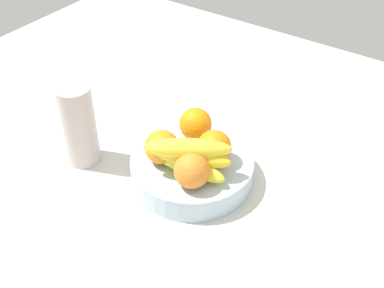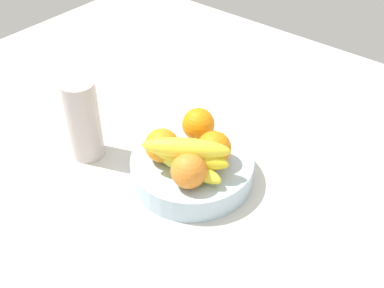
% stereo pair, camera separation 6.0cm
% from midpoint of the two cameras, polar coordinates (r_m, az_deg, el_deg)
% --- Properties ---
extents(ground_plane, '(1.80, 1.40, 0.03)m').
position_cam_midpoint_polar(ground_plane, '(1.04, 0.56, -4.68)').
color(ground_plane, beige).
extents(fruit_bowl, '(0.25, 0.25, 0.05)m').
position_cam_midpoint_polar(fruit_bowl, '(1.01, -1.70, -2.96)').
color(fruit_bowl, silver).
rests_on(fruit_bowl, ground_plane).
extents(orange_front_left, '(0.07, 0.07, 0.07)m').
position_cam_midpoint_polar(orange_front_left, '(1.03, -1.26, 2.33)').
color(orange_front_left, orange).
rests_on(orange_front_left, fruit_bowl).
extents(orange_front_right, '(0.07, 0.07, 0.07)m').
position_cam_midpoint_polar(orange_front_right, '(0.97, -5.33, -0.40)').
color(orange_front_right, orange).
rests_on(orange_front_right, fruit_bowl).
extents(orange_center, '(0.07, 0.07, 0.07)m').
position_cam_midpoint_polar(orange_center, '(0.91, -1.89, -3.19)').
color(orange_center, orange).
rests_on(orange_center, fruit_bowl).
extents(orange_back_left, '(0.07, 0.07, 0.07)m').
position_cam_midpoint_polar(orange_back_left, '(0.96, 0.74, -0.51)').
color(orange_back_left, orange).
rests_on(orange_back_left, fruit_bowl).
extents(banana_bunch, '(0.17, 0.13, 0.08)m').
position_cam_midpoint_polar(banana_bunch, '(0.93, -2.37, -1.50)').
color(banana_bunch, yellow).
rests_on(banana_bunch, fruit_bowl).
extents(thermos_tumbler, '(0.07, 0.07, 0.19)m').
position_cam_midpoint_polar(thermos_tumbler, '(1.05, -14.75, 2.11)').
color(thermos_tumbler, beige).
rests_on(thermos_tumbler, ground_plane).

